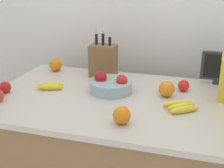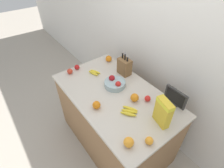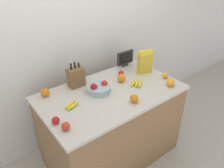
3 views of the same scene
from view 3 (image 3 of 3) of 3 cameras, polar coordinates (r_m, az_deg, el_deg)
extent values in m
plane|color=#B2A899|center=(2.83, -0.12, -17.56)|extent=(14.00, 14.00, 0.00)
cube|color=silver|center=(2.56, -9.21, 11.88)|extent=(9.00, 0.06, 2.60)
cube|color=olive|center=(2.52, -0.13, -10.93)|extent=(1.44, 0.84, 0.87)
cube|color=beige|center=(2.25, -0.15, -2.29)|extent=(1.47, 0.87, 0.03)
cube|color=brown|center=(2.32, -9.40, 1.77)|extent=(0.17, 0.11, 0.21)
cylinder|color=black|center=(2.24, -10.67, 4.48)|extent=(0.02, 0.02, 0.07)
cube|color=silver|center=(2.22, -10.80, 5.70)|extent=(0.01, 0.00, 0.04)
cylinder|color=black|center=(2.25, -9.69, 4.86)|extent=(0.02, 0.02, 0.07)
cube|color=silver|center=(2.23, -9.81, 6.08)|extent=(0.01, 0.00, 0.03)
cylinder|color=black|center=(2.28, -8.71, 4.94)|extent=(0.02, 0.02, 0.05)
cube|color=silver|center=(2.26, -8.79, 5.89)|extent=(0.01, 0.00, 0.03)
cube|color=#2D2D2D|center=(2.76, 3.41, 5.00)|extent=(0.08, 0.03, 0.03)
cube|color=#2D2D2D|center=(2.72, 3.47, 6.90)|extent=(0.24, 0.02, 0.17)
cube|color=black|center=(2.71, 3.66, 6.81)|extent=(0.20, 0.00, 0.14)
cube|color=gold|center=(2.57, 8.60, 5.73)|extent=(0.18, 0.11, 0.28)
cube|color=yellow|center=(2.53, 8.80, 8.05)|extent=(0.18, 0.11, 0.04)
cylinder|color=#99B2B7|center=(2.22, -3.43, -1.28)|extent=(0.24, 0.24, 0.06)
sphere|color=red|center=(2.23, -2.00, 0.17)|extent=(0.06, 0.06, 0.06)
sphere|color=#A31419|center=(2.17, -4.78, -0.76)|extent=(0.07, 0.07, 0.07)
ellipsoid|color=yellow|center=(2.36, 7.33, 0.08)|extent=(0.15, 0.12, 0.03)
ellipsoid|color=yellow|center=(2.36, 6.48, 0.22)|extent=(0.15, 0.13, 0.03)
ellipsoid|color=yellow|center=(2.37, 5.64, 0.37)|extent=(0.16, 0.11, 0.03)
ellipsoid|color=yellow|center=(2.06, -10.90, -5.28)|extent=(0.15, 0.09, 0.03)
ellipsoid|color=yellow|center=(2.04, -10.17, -5.61)|extent=(0.16, 0.08, 0.03)
sphere|color=red|center=(1.88, -14.51, -9.17)|extent=(0.07, 0.07, 0.07)
sphere|color=red|center=(2.52, 2.36, 2.84)|extent=(0.06, 0.06, 0.06)
sphere|color=red|center=(1.80, -11.99, -10.72)|extent=(0.07, 0.07, 0.07)
sphere|color=orange|center=(2.53, 13.72, 2.19)|extent=(0.07, 0.07, 0.07)
sphere|color=orange|center=(2.39, 15.07, 0.40)|extent=(0.09, 0.09, 0.09)
sphere|color=orange|center=(2.24, -17.08, -2.12)|extent=(0.09, 0.09, 0.09)
sphere|color=orange|center=(2.39, 2.46, 1.57)|extent=(0.09, 0.09, 0.09)
sphere|color=orange|center=(2.07, 5.81, -3.76)|extent=(0.08, 0.08, 0.08)
camera|label=1|loc=(1.61, 48.42, 0.34)|focal=50.00mm
camera|label=2|loc=(2.34, 42.27, 26.71)|focal=28.00mm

